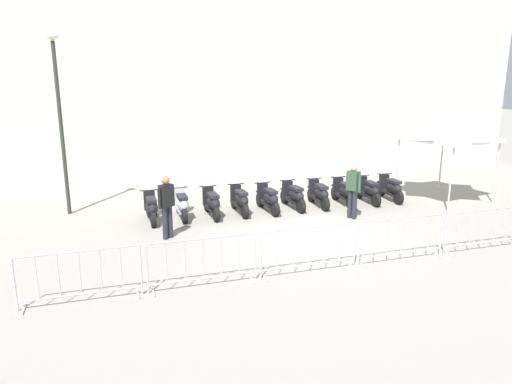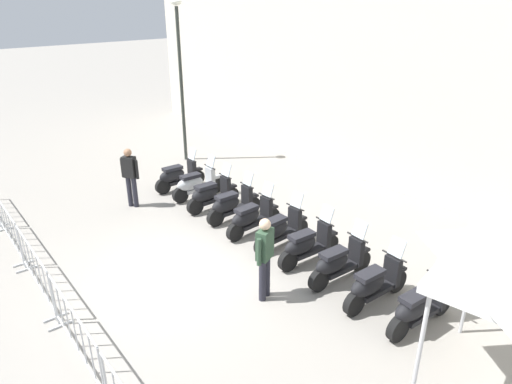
{
  "view_description": "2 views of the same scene",
  "coord_description": "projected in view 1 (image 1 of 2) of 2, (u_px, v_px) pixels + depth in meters",
  "views": [
    {
      "loc": [
        -7.24,
        -10.0,
        4.17
      ],
      "look_at": [
        -0.64,
        2.13,
        0.82
      ],
      "focal_mm": 32.16,
      "sensor_mm": 36.0,
      "label": 1
    },
    {
      "loc": [
        6.48,
        -5.05,
        5.33
      ],
      "look_at": [
        -0.26,
        2.98,
        0.91
      ],
      "focal_mm": 30.95,
      "sensor_mm": 36.0,
      "label": 2
    }
  ],
  "objects": [
    {
      "name": "barrier_segment_4",
      "position": [
        483.0,
        230.0,
        11.54
      ],
      "size": [
        2.26,
        0.84,
        1.07
      ],
      "color": "#B2B5B7",
      "rests_on": "ground"
    },
    {
      "name": "motorcycle_2",
      "position": [
        212.0,
        203.0,
        14.37
      ],
      "size": [
        0.65,
        1.72,
        1.24
      ],
      "color": "black",
      "rests_on": "ground"
    },
    {
      "name": "officer_mid_plaza",
      "position": [
        353.0,
        188.0,
        14.08
      ],
      "size": [
        0.29,
        0.54,
        1.73
      ],
      "color": "#23232D",
      "rests_on": "ground"
    },
    {
      "name": "motorcycle_4",
      "position": [
        268.0,
        198.0,
        14.9
      ],
      "size": [
        0.6,
        1.72,
        1.24
      ],
      "color": "black",
      "rests_on": "ground"
    },
    {
      "name": "barrier_segment_1",
      "position": [
        203.0,
        263.0,
        9.44
      ],
      "size": [
        2.26,
        0.84,
        1.07
      ],
      "color": "#B2B5B7",
      "rests_on": "ground"
    },
    {
      "name": "ground_plane",
      "position": [
        312.0,
        233.0,
        12.88
      ],
      "size": [
        120.0,
        120.0,
        0.0
      ],
      "primitive_type": "plane",
      "color": "gray"
    },
    {
      "name": "motorcycle_7",
      "position": [
        344.0,
        192.0,
        15.79
      ],
      "size": [
        0.72,
        1.7,
        1.24
      ],
      "color": "black",
      "rests_on": "ground"
    },
    {
      "name": "motorcycle_3",
      "position": [
        240.0,
        200.0,
        14.69
      ],
      "size": [
        0.66,
        1.72,
        1.24
      ],
      "color": "black",
      "rests_on": "ground"
    },
    {
      "name": "motorcycle_9",
      "position": [
        391.0,
        188.0,
        16.33
      ],
      "size": [
        0.74,
        1.7,
        1.24
      ],
      "color": "black",
      "rests_on": "ground"
    },
    {
      "name": "officer_near_row_end",
      "position": [
        167.0,
        203.0,
        12.26
      ],
      "size": [
        0.52,
        0.34,
        1.73
      ],
      "color": "#23232D",
      "rests_on": "ground"
    },
    {
      "name": "barrier_segment_0",
      "position": [
        80.0,
        277.0,
        8.74
      ],
      "size": [
        2.26,
        0.84,
        1.07
      ],
      "color": "#B2B5B7",
      "rests_on": "ground"
    },
    {
      "name": "motorcycle_8",
      "position": [
        369.0,
        190.0,
        16.02
      ],
      "size": [
        0.72,
        1.7,
        1.24
      ],
      "color": "black",
      "rests_on": "ground"
    },
    {
      "name": "building_facade",
      "position": [
        230.0,
        36.0,
        19.68
      ],
      "size": [
        27.94,
        7.7,
        12.14
      ],
      "primitive_type": "cube",
      "rotation": [
        0.0,
        0.0,
        -0.19
      ],
      "color": "beige",
      "rests_on": "ground"
    },
    {
      "name": "barrier_segment_3",
      "position": [
        402.0,
        239.0,
        10.84
      ],
      "size": [
        2.26,
        0.84,
        1.07
      ],
      "color": "#B2B5B7",
      "rests_on": "ground"
    },
    {
      "name": "motorcycle_5",
      "position": [
        294.0,
        196.0,
        15.27
      ],
      "size": [
        0.61,
        1.72,
        1.24
      ],
      "color": "black",
      "rests_on": "ground"
    },
    {
      "name": "motorcycle_6",
      "position": [
        319.0,
        194.0,
        15.53
      ],
      "size": [
        0.72,
        1.7,
        1.24
      ],
      "color": "black",
      "rests_on": "ground"
    },
    {
      "name": "motorcycle_0",
      "position": [
        151.0,
        208.0,
        13.83
      ],
      "size": [
        0.66,
        1.72,
        1.24
      ],
      "color": "black",
      "rests_on": "ground"
    },
    {
      "name": "street_lamp",
      "position": [
        59.0,
        108.0,
        14.02
      ],
      "size": [
        0.36,
        0.36,
        5.56
      ],
      "color": "#2D332D",
      "rests_on": "ground"
    },
    {
      "name": "barrier_segment_2",
      "position": [
        309.0,
        250.0,
        10.14
      ],
      "size": [
        2.26,
        0.84,
        1.07
      ],
      "color": "#B2B5B7",
      "rests_on": "ground"
    },
    {
      "name": "motorcycle_1",
      "position": [
        182.0,
        204.0,
        14.17
      ],
      "size": [
        0.67,
        1.71,
        1.24
      ],
      "color": "black",
      "rests_on": "ground"
    },
    {
      "name": "canopy_tent",
      "position": [
        450.0,
        130.0,
        16.03
      ],
      "size": [
        2.59,
        2.59,
        2.91
      ],
      "color": "silver",
      "rests_on": "ground"
    }
  ]
}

